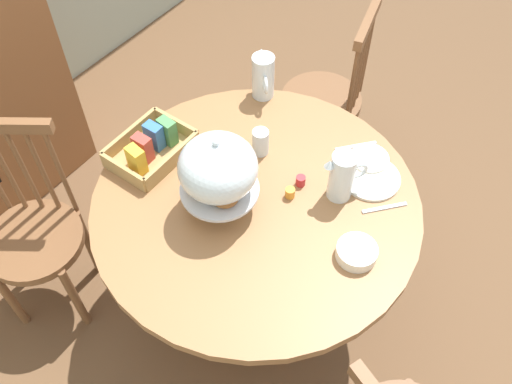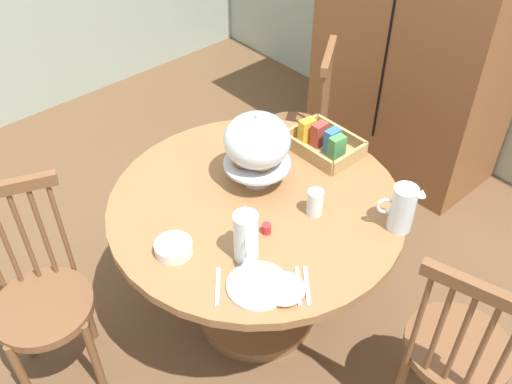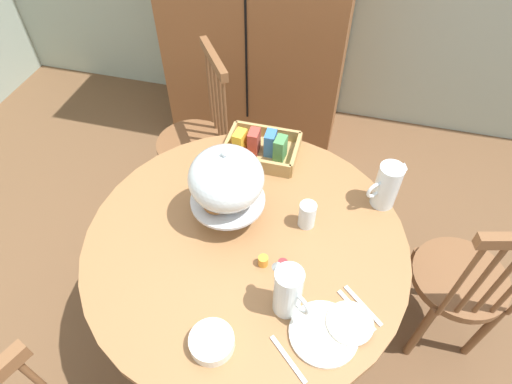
# 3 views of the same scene
# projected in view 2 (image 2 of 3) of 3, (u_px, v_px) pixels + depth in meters

# --- Properties ---
(ground_plane) EXTENTS (10.00, 10.00, 0.00)m
(ground_plane) POSITION_uv_depth(u_px,v_px,m) (263.00, 310.00, 2.81)
(ground_plane) COLOR brown
(wooden_armoire) EXTENTS (1.18, 0.60, 1.96)m
(wooden_armoire) POSITION_uv_depth(u_px,v_px,m) (423.00, 11.00, 3.12)
(wooden_armoire) COLOR brown
(wooden_armoire) RESTS_ON ground_plane
(dining_table) EXTENTS (1.21, 1.21, 0.74)m
(dining_table) POSITION_uv_depth(u_px,v_px,m) (256.00, 238.00, 2.45)
(dining_table) COLOR olive
(dining_table) RESTS_ON ground_plane
(windsor_chair_near_window) EXTENTS (0.46, 0.46, 0.97)m
(windsor_chair_near_window) POSITION_uv_depth(u_px,v_px,m) (297.00, 134.00, 3.16)
(windsor_chair_near_window) COLOR brown
(windsor_chair_near_window) RESTS_ON ground_plane
(windsor_chair_by_cabinet) EXTENTS (0.43, 0.43, 0.97)m
(windsor_chair_by_cabinet) POSITION_uv_depth(u_px,v_px,m) (43.00, 302.00, 2.28)
(windsor_chair_by_cabinet) COLOR brown
(windsor_chair_by_cabinet) RESTS_ON ground_plane
(windsor_chair_facing_door) EXTENTS (0.42, 0.42, 0.97)m
(windsor_chair_facing_door) POSITION_uv_depth(u_px,v_px,m) (456.00, 352.00, 2.11)
(windsor_chair_facing_door) COLOR brown
(windsor_chair_facing_door) RESTS_ON ground_plane
(pastry_stand_with_dome) EXTENTS (0.28, 0.28, 0.34)m
(pastry_stand_with_dome) POSITION_uv_depth(u_px,v_px,m) (257.00, 143.00, 2.28)
(pastry_stand_with_dome) COLOR silver
(pastry_stand_with_dome) RESTS_ON dining_table
(orange_juice_pitcher) EXTENTS (0.15, 0.13, 0.20)m
(orange_juice_pitcher) POSITION_uv_depth(u_px,v_px,m) (246.00, 239.00, 2.02)
(orange_juice_pitcher) COLOR silver
(orange_juice_pitcher) RESTS_ON dining_table
(milk_pitcher) EXTENTS (0.14, 0.14, 0.20)m
(milk_pitcher) POSITION_uv_depth(u_px,v_px,m) (402.00, 210.00, 2.14)
(milk_pitcher) COLOR silver
(milk_pitcher) RESTS_ON dining_table
(cereal_basket) EXTENTS (0.32, 0.24, 0.12)m
(cereal_basket) POSITION_uv_depth(u_px,v_px,m) (324.00, 143.00, 2.55)
(cereal_basket) COLOR tan
(cereal_basket) RESTS_ON dining_table
(china_plate_large) EXTENTS (0.22, 0.22, 0.01)m
(china_plate_large) POSITION_uv_depth(u_px,v_px,m) (258.00, 285.00, 1.97)
(china_plate_large) COLOR white
(china_plate_large) RESTS_ON dining_table
(china_plate_small) EXTENTS (0.15, 0.15, 0.01)m
(china_plate_small) POSITION_uv_depth(u_px,v_px,m) (283.00, 289.00, 1.95)
(china_plate_small) COLOR white
(china_plate_small) RESTS_ON china_plate_large
(cereal_bowl) EXTENTS (0.14, 0.14, 0.04)m
(cereal_bowl) POSITION_uv_depth(u_px,v_px,m) (173.00, 247.00, 2.09)
(cereal_bowl) COLOR white
(cereal_bowl) RESTS_ON dining_table
(drinking_glass) EXTENTS (0.06, 0.06, 0.11)m
(drinking_glass) POSITION_uv_depth(u_px,v_px,m) (315.00, 202.00, 2.22)
(drinking_glass) COLOR silver
(drinking_glass) RESTS_ON dining_table
(jam_jar_strawberry) EXTENTS (0.04, 0.04, 0.04)m
(jam_jar_strawberry) POSITION_uv_depth(u_px,v_px,m) (266.00, 229.00, 2.16)
(jam_jar_strawberry) COLOR #B7282D
(jam_jar_strawberry) RESTS_ON dining_table
(jam_jar_apricot) EXTENTS (0.04, 0.04, 0.04)m
(jam_jar_apricot) POSITION_uv_depth(u_px,v_px,m) (254.00, 219.00, 2.20)
(jam_jar_apricot) COLOR orange
(jam_jar_apricot) RESTS_ON dining_table
(table_knife) EXTENTS (0.14, 0.12, 0.01)m
(table_knife) POSITION_uv_depth(u_px,v_px,m) (298.00, 286.00, 1.98)
(table_knife) COLOR silver
(table_knife) RESTS_ON dining_table
(dinner_fork) EXTENTS (0.14, 0.12, 0.01)m
(dinner_fork) POSITION_uv_depth(u_px,v_px,m) (307.00, 285.00, 1.98)
(dinner_fork) COLOR silver
(dinner_fork) RESTS_ON dining_table
(soup_spoon) EXTENTS (0.14, 0.12, 0.01)m
(soup_spoon) POSITION_uv_depth(u_px,v_px,m) (218.00, 287.00, 1.97)
(soup_spoon) COLOR silver
(soup_spoon) RESTS_ON dining_table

